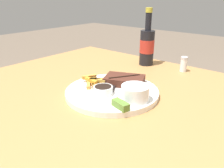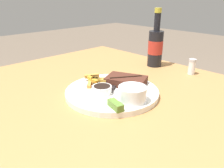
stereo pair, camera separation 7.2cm
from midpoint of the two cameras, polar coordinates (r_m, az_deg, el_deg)
name	(u,v)px [view 1 (the left image)]	position (r m, az deg, el deg)	size (l,w,h in m)	color
dining_table	(112,118)	(0.77, -2.68, -8.95)	(1.16, 0.94, 0.75)	#A87542
dinner_plate	(112,92)	(0.73, -2.82, -2.17)	(0.31, 0.31, 0.02)	white
steak_portion	(124,80)	(0.77, 0.53, 0.99)	(0.16, 0.13, 0.03)	#472319
fries_pile	(94,82)	(0.77, -7.53, 0.45)	(0.12, 0.09, 0.02)	#C88B39
coleslaw_cup	(135,92)	(0.64, 2.92, -2.16)	(0.08, 0.08, 0.05)	white
dipping_sauce_cup	(104,90)	(0.69, -5.03, -1.67)	(0.06, 0.06, 0.03)	silver
pickle_spear	(120,105)	(0.60, -1.16, -5.53)	(0.06, 0.04, 0.02)	#567A2D
fork_utensil	(89,87)	(0.75, -8.85, -0.80)	(0.12, 0.07, 0.00)	#B7B7BC
knife_utensil	(115,84)	(0.76, -1.80, -0.15)	(0.10, 0.15, 0.01)	#B7B7BC
beer_bottle	(147,45)	(1.03, 7.15, 9.95)	(0.07, 0.07, 0.26)	black
salt_shaker	(184,64)	(0.98, 16.25, 4.98)	(0.03, 0.03, 0.07)	white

